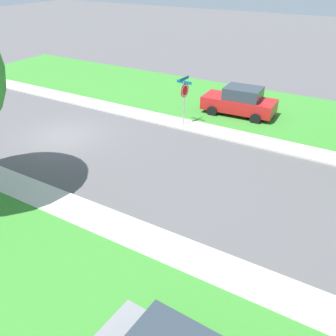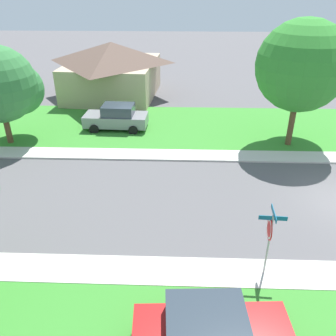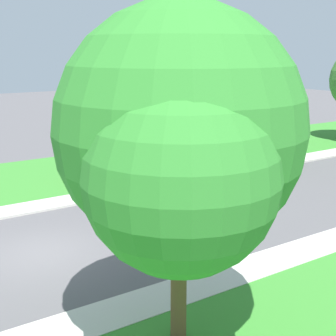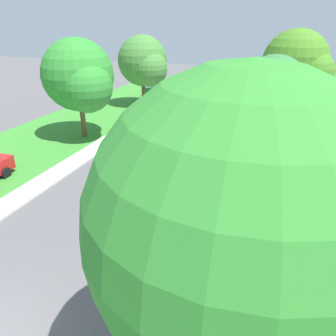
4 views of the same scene
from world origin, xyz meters
name	(u,v)px [view 4 (image 4 of 4)]	position (x,y,z in m)	size (l,w,h in m)	color
sidewalk_east	(228,181)	(4.70, 12.00, 0.05)	(1.40, 56.00, 0.10)	beige
lawn_east	(323,196)	(9.40, 12.00, 0.04)	(8.00, 56.00, 0.08)	#38842D
sidewalk_west	(80,158)	(-4.70, 12.00, 0.05)	(1.40, 56.00, 0.10)	beige
lawn_west	(21,149)	(-9.40, 12.00, 0.04)	(8.00, 56.00, 0.08)	#38842D
car_grey_kerbside_mid	(311,177)	(8.74, 12.22, 0.87)	(2.18, 4.37, 1.76)	gray
car_green_across_road	(159,87)	(-7.16, 31.95, 0.87)	(2.39, 4.47, 1.76)	#1E6033
tree_across_left	(288,64)	(6.80, 31.78, 4.05)	(4.93, 4.59, 6.49)	brown
tree_corner_large	(255,240)	(6.75, 0.81, 4.76)	(5.59, 5.20, 7.53)	brown
tree_sidewalk_mid	(298,66)	(7.65, 26.18, 4.55)	(5.87, 5.46, 7.45)	brown
tree_sidewalk_far	(276,93)	(6.38, 18.47, 3.65)	(4.87, 4.53, 6.07)	brown
tree_sidewalk_near	(80,78)	(-6.46, 15.47, 4.38)	(5.32, 4.95, 7.02)	brown
tree_across_right	(144,63)	(-6.21, 25.81, 4.28)	(5.11, 4.75, 6.81)	brown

